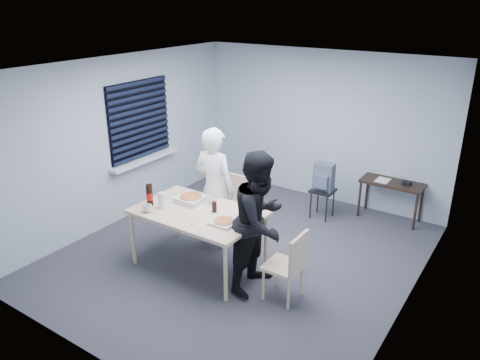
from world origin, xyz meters
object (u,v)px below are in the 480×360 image
Objects in this scene: chair_right at (290,262)px; soda_bottle at (150,195)px; side_table at (392,186)px; stool at (323,196)px; person_white at (215,188)px; backpack at (324,177)px; mug_b at (211,201)px; mug_a at (148,208)px; dining_table at (198,215)px; person_black at (260,222)px; chair_far at (237,201)px.

soda_bottle is at bearing -174.96° from chair_right.
soda_bottle reaches higher than chair_right.
side_table is 1.96× the size of stool.
side_table is (0.32, 2.84, 0.06)m from chair_right.
stool is (0.92, 1.68, -0.50)m from person_white.
backpack is at bearing 60.00° from soda_bottle.
mug_b is (-1.36, 0.29, 0.33)m from chair_right.
person_white reaches higher than mug_a.
side_table is 7.91× the size of mug_a.
mug_b is (-1.68, -2.54, 0.28)m from side_table.
dining_table reaches higher than side_table.
mug_a is at bearing -144.19° from dining_table.
person_black reaches higher than mug_b.
person_white is 1.98m from stool.
person_black is 14.39× the size of mug_a.
person_white is 3.57× the size of stool.
chair_far reaches higher than stool.
backpack is 2.92m from mug_a.
chair_right is 3.05× the size of soda_bottle.
mug_b is (-0.90, 0.22, -0.04)m from person_black.
person_white is at bearing 57.76° from soda_bottle.
backpack reaches higher than dining_table.
chair_right is 1.69m from person_white.
person_white is 0.93m from soda_bottle.
chair_right is 0.50× the size of person_black.
person_black is 17.70× the size of mug_b.
backpack reaches higher than chair_right.
person_white is 14.39× the size of mug_a.
dining_table is at bearing 105.29° from person_white.
chair_right is at bearing -36.38° from chair_far.
stool is 2.89m from soda_bottle.
side_table is at bearing 30.91° from stool.
soda_bottle is (-1.57, -0.25, 0.06)m from person_black.
mug_a is at bearing 106.46° from person_black.
person_white is at bearing 105.29° from dining_table.
person_black is at bearing 16.46° from mug_a.
dining_table is 2.41m from stool.
person_white is at bearing -99.89° from backpack.
mug_b is at bearing 50.21° from mug_a.
chair_right is at bearing -96.38° from side_table.
mug_b is at bearing 86.56° from dining_table.
chair_right is 2.37m from stool.
soda_bottle is (-0.67, -0.47, 0.09)m from mug_b.
chair_right is at bearing 158.56° from person_white.
backpack is (-0.16, 2.20, -0.17)m from person_black.
soda_bottle is at bearing -112.37° from chair_far.
side_table is at bearing 55.22° from mug_a.
person_black is (1.08, -0.53, 0.00)m from person_white.
person_black is at bearing 9.00° from soda_bottle.
mug_b is (0.14, -0.81, 0.33)m from chair_far.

